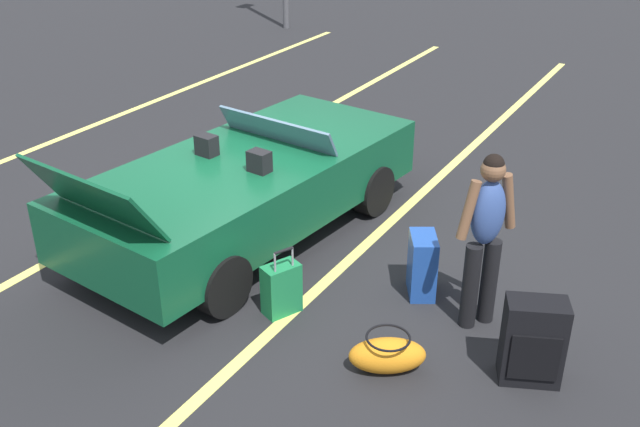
# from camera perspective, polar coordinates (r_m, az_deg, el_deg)

# --- Properties ---
(ground_plane) EXTENTS (80.00, 80.00, 0.00)m
(ground_plane) POSITION_cam_1_polar(r_m,az_deg,el_deg) (8.14, -5.54, -1.66)
(ground_plane) COLOR black
(lot_line_near) EXTENTS (18.00, 0.12, 0.01)m
(lot_line_near) POSITION_cam_1_polar(r_m,az_deg,el_deg) (7.57, 2.06, -3.93)
(lot_line_near) COLOR #EAE066
(lot_line_near) RESTS_ON ground_plane
(lot_line_mid) EXTENTS (18.00, 0.12, 0.01)m
(lot_line_mid) POSITION_cam_1_polar(r_m,az_deg,el_deg) (9.01, -13.18, 0.66)
(lot_line_mid) COLOR #EAE066
(lot_line_mid) RESTS_ON ground_plane
(lot_line_far) EXTENTS (18.00, 0.12, 0.01)m
(lot_line_far) POSITION_cam_1_polar(r_m,az_deg,el_deg) (10.93, -23.66, 3.81)
(lot_line_far) COLOR #EAE066
(lot_line_far) RESTS_ON ground_plane
(convertible_car) EXTENTS (4.37, 2.19, 1.49)m
(convertible_car) POSITION_cam_1_polar(r_m,az_deg,el_deg) (8.01, -4.79, 2.60)
(convertible_car) COLOR #0F4C2D
(convertible_car) RESTS_ON ground_plane
(suitcase_large_black) EXTENTS (0.45, 0.55, 0.74)m
(suitcase_large_black) POSITION_cam_1_polar(r_m,az_deg,el_deg) (6.08, 16.43, -9.67)
(suitcase_large_black) COLOR black
(suitcase_large_black) RESTS_ON ground_plane
(suitcase_medium_bright) EXTENTS (0.47, 0.41, 0.62)m
(suitcase_medium_bright) POSITION_cam_1_polar(r_m,az_deg,el_deg) (7.00, 8.06, -4.06)
(suitcase_medium_bright) COLOR #1E479E
(suitcase_medium_bright) RESTS_ON ground_plane
(suitcase_small_carryon) EXTENTS (0.39, 0.32, 0.70)m
(suitcase_small_carryon) POSITION_cam_1_polar(r_m,az_deg,el_deg) (6.69, -3.08, -5.95)
(suitcase_small_carryon) COLOR #19723F
(suitcase_small_carryon) RESTS_ON ground_plane
(duffel_bag) EXTENTS (0.60, 0.70, 0.34)m
(duffel_bag) POSITION_cam_1_polar(r_m,az_deg,el_deg) (6.07, 5.33, -11.02)
(duffel_bag) COLOR orange
(duffel_bag) RESTS_ON ground_plane
(traveler_person) EXTENTS (0.54, 0.42, 1.65)m
(traveler_person) POSITION_cam_1_polar(r_m,az_deg,el_deg) (6.36, 12.93, -1.45)
(traveler_person) COLOR black
(traveler_person) RESTS_ON ground_plane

